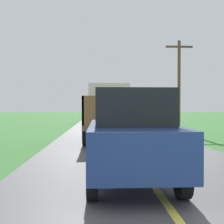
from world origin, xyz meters
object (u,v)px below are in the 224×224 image
(banana_truck_far, at_px, (101,109))
(banana_truck_near, at_px, (109,111))
(following_car, at_px, (130,135))
(utility_pole_roadside, at_px, (179,83))

(banana_truck_far, bearing_deg, banana_truck_near, -89.02)
(following_car, bearing_deg, banana_truck_far, 90.98)
(banana_truck_far, height_order, utility_pole_roadside, utility_pole_roadside)
(utility_pole_roadside, bearing_deg, banana_truck_near, -136.02)
(banana_truck_near, height_order, banana_truck_far, same)
(following_car, bearing_deg, banana_truck_near, 90.98)
(utility_pole_roadside, height_order, following_car, utility_pole_roadside)
(utility_pole_roadside, bearing_deg, following_car, -110.09)
(banana_truck_near, relative_size, following_car, 1.42)
(banana_truck_far, xyz_separation_m, following_car, (0.41, -23.84, -0.40))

